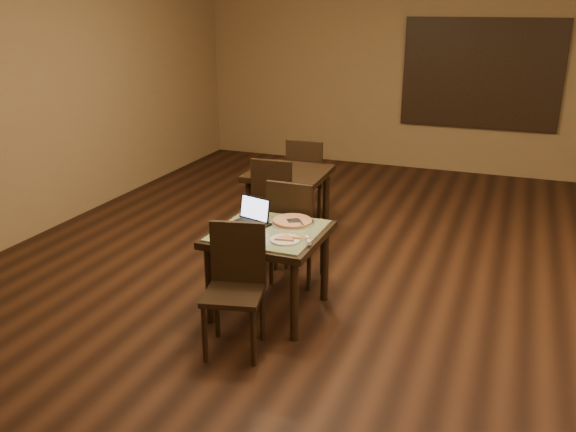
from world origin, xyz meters
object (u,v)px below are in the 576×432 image
at_px(chair_main_near, 236,280).
at_px(other_table_b_chair_far, 307,176).
at_px(tiled_table, 269,241).
at_px(chair_main_far, 294,226).
at_px(laptop, 252,217).
at_px(other_table_b, 289,182).
at_px(pizza_pan, 292,222).
at_px(other_table_b_chair_near, 268,205).

relative_size(chair_main_near, other_table_b_chair_far, 0.97).
xyz_separation_m(tiled_table, other_table_b_chair_far, (-0.47, 2.31, -0.07)).
relative_size(chair_main_far, laptop, 2.80).
height_order(laptop, other_table_b, laptop).
bearing_deg(laptop, tiled_table, -11.01).
xyz_separation_m(chair_main_far, pizza_pan, (0.12, -0.37, 0.18)).
bearing_deg(other_table_b_chair_far, chair_main_near, 97.06).
relative_size(tiled_table, other_table_b_chair_near, 0.90).
bearing_deg(tiled_table, laptop, 153.74).
bearing_deg(pizza_pan, tiled_table, -116.57).
bearing_deg(tiled_table, pizza_pan, 64.06).
height_order(other_table_b_chair_near, other_table_b_chair_far, same).
distance_m(other_table_b, other_table_b_chair_near, 0.61).
height_order(chair_main_far, other_table_b_chair_near, chair_main_far).
distance_m(laptop, pizza_pan, 0.35).
bearing_deg(other_table_b_chair_near, chair_main_near, -76.78).
bearing_deg(laptop, chair_main_far, 84.52).
height_order(chair_main_near, other_table_b_chair_near, other_table_b_chair_near).
bearing_deg(other_table_b, other_table_b_chair_far, 87.97).
xyz_separation_m(chair_main_near, other_table_b, (-0.46, 2.32, 0.10)).
relative_size(chair_main_far, other_table_b, 1.18).
bearing_deg(pizza_pan, other_table_b_chair_near, 124.74).
distance_m(chair_main_far, other_table_b_chair_far, 1.77).
height_order(other_table_b, other_table_b_chair_far, other_table_b_chair_far).
distance_m(tiled_table, chair_main_near, 0.62).
distance_m(chair_main_near, other_table_b_chair_far, 2.96).
distance_m(tiled_table, pizza_pan, 0.29).
relative_size(laptop, pizza_pan, 0.95).
bearing_deg(other_table_b, tiled_table, -76.16).
height_order(chair_main_far, other_table_b_chair_far, chair_main_far).
relative_size(tiled_table, other_table_b, 1.05).
bearing_deg(chair_main_far, chair_main_near, 90.15).
distance_m(chair_main_near, laptop, 0.78).
bearing_deg(laptop, pizza_pan, 39.29).
xyz_separation_m(laptop, other_table_b_chair_near, (-0.28, 1.00, -0.24)).
bearing_deg(other_table_b, other_table_b_chair_near, -92.03).
xyz_separation_m(pizza_pan, other_table_b, (-0.60, 1.47, -0.10)).
bearing_deg(other_table_b_chair_near, pizza_pan, -57.02).
bearing_deg(other_table_b_chair_near, laptop, -76.17).
bearing_deg(pizza_pan, other_table_b, 112.12).
height_order(tiled_table, chair_main_near, chair_main_near).
xyz_separation_m(chair_main_near, other_table_b_chair_far, (-0.45, 2.93, 0.02)).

